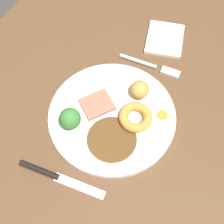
% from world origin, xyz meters
% --- Properties ---
extents(dining_table, '(1.20, 0.84, 0.04)m').
position_xyz_m(dining_table, '(0.00, 0.00, 0.02)').
color(dining_table, brown).
rests_on(dining_table, ground).
extents(dinner_plate, '(0.28, 0.28, 0.01)m').
position_xyz_m(dinner_plate, '(-0.03, -0.01, 0.04)').
color(dinner_plate, white).
rests_on(dinner_plate, dining_table).
extents(gravy_pool, '(0.10, 0.10, 0.00)m').
position_xyz_m(gravy_pool, '(0.03, 0.01, 0.05)').
color(gravy_pool, '#563819').
rests_on(gravy_pool, dinner_plate).
extents(meat_slice_main, '(0.09, 0.08, 0.01)m').
position_xyz_m(meat_slice_main, '(-0.03, -0.05, 0.05)').
color(meat_slice_main, '#9E664C').
rests_on(meat_slice_main, dinner_plate).
extents(yorkshire_pudding, '(0.07, 0.07, 0.02)m').
position_xyz_m(yorkshire_pudding, '(-0.04, 0.03, 0.06)').
color(yorkshire_pudding, '#C68938').
rests_on(yorkshire_pudding, dinner_plate).
extents(roast_potato_left, '(0.05, 0.04, 0.04)m').
position_xyz_m(roast_potato_left, '(-0.10, 0.01, 0.07)').
color(roast_potato_left, '#BC8C42').
rests_on(roast_potato_left, dinner_plate).
extents(carrot_coin_front, '(0.02, 0.02, 0.00)m').
position_xyz_m(carrot_coin_front, '(-0.08, 0.08, 0.05)').
color(carrot_coin_front, orange).
rests_on(carrot_coin_front, dinner_plate).
extents(broccoli_floret, '(0.04, 0.04, 0.05)m').
position_xyz_m(broccoli_floret, '(0.04, -0.08, 0.08)').
color(broccoli_floret, '#8CB766').
rests_on(broccoli_floret, dinner_plate).
extents(fork, '(0.03, 0.15, 0.01)m').
position_xyz_m(fork, '(-0.20, 0.00, 0.04)').
color(fork, silver).
rests_on(fork, dining_table).
extents(knife, '(0.03, 0.19, 0.01)m').
position_xyz_m(knife, '(0.14, -0.05, 0.04)').
color(knife, black).
rests_on(knife, dining_table).
extents(folded_napkin, '(0.13, 0.12, 0.01)m').
position_xyz_m(folded_napkin, '(-0.29, 0.00, 0.04)').
color(folded_napkin, white).
rests_on(folded_napkin, dining_table).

